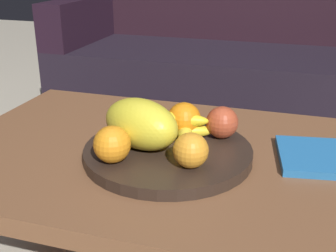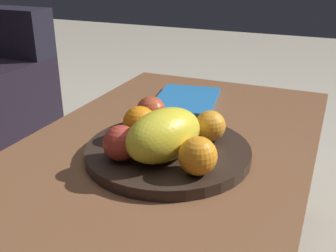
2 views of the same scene
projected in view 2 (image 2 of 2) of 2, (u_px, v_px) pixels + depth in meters
coffee_table at (164, 162)px, 0.97m from camera, size 1.14×0.67×0.42m
fruit_bowl at (168, 152)px, 0.90m from camera, size 0.37×0.37×0.03m
melon_large_front at (164, 135)px, 0.82m from camera, size 0.21×0.17×0.11m
orange_front at (140, 123)px, 0.92m from camera, size 0.08×0.08×0.08m
orange_left at (210, 126)px, 0.91m from camera, size 0.07×0.07×0.07m
orange_right at (198, 156)px, 0.77m from camera, size 0.08×0.08×0.08m
apple_front at (121, 143)px, 0.82m from camera, size 0.07×0.07×0.07m
apple_left at (151, 111)px, 1.00m from camera, size 0.07×0.07×0.07m
banana_bunch at (149, 130)px, 0.91m from camera, size 0.16×0.15×0.06m
magazine at (186, 100)px, 1.24m from camera, size 0.28×0.22×0.02m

